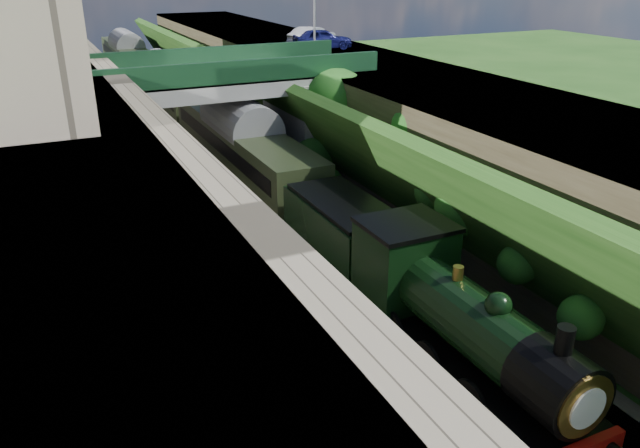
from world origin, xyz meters
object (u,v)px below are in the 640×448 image
at_px(road_bridge, 232,111).
at_px(tree, 338,104).
at_px(locomotive, 457,323).
at_px(car_silver, 312,36).
at_px(tender, 344,239).
at_px(car_blue, 322,39).

relative_size(road_bridge, tree, 2.42).
height_order(road_bridge, locomotive, road_bridge).
xyz_separation_m(car_silver, tender, (-8.33, -21.15, -5.30)).
bearing_deg(road_bridge, car_silver, 42.48).
distance_m(road_bridge, locomotive, 20.77).
height_order(tree, car_blue, car_blue).
xyz_separation_m(tree, locomotive, (-4.71, -17.31, -2.75)).
bearing_deg(road_bridge, locomotive, -89.29).
relative_size(car_silver, locomotive, 0.39).
bearing_deg(car_silver, road_bridge, 102.78).
bearing_deg(locomotive, tree, 74.77).
xyz_separation_m(road_bridge, car_silver, (8.58, 7.86, 2.84)).
bearing_deg(tender, car_silver, 68.51).
distance_m(tree, tender, 11.42).
relative_size(car_blue, car_silver, 1.00).
relative_size(tree, car_blue, 1.64).
bearing_deg(car_silver, tree, 132.41).
height_order(road_bridge, tender, road_bridge).
bearing_deg(tree, car_silver, 72.12).
bearing_deg(tender, locomotive, -90.00).
distance_m(tree, car_silver, 11.98).
bearing_deg(tender, tree, 64.64).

